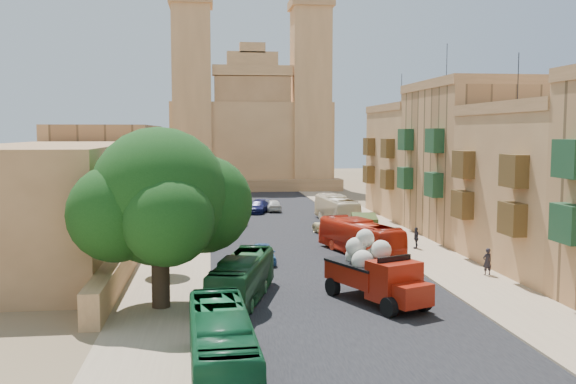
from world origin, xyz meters
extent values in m
plane|color=brown|center=(0.00, 0.00, 0.00)|extent=(260.00, 260.00, 0.00)
cube|color=black|center=(0.00, 30.00, 0.01)|extent=(14.00, 140.00, 0.01)
cube|color=tan|center=(9.50, 30.00, 0.01)|extent=(5.00, 140.00, 0.01)
cube|color=tan|center=(-9.50, 30.00, 0.01)|extent=(5.00, 140.00, 0.01)
cube|color=tan|center=(7.00, 30.00, 0.06)|extent=(0.25, 140.00, 0.12)
cube|color=tan|center=(-7.00, 30.00, 0.06)|extent=(0.25, 140.00, 0.12)
cube|color=#1D492A|center=(11.55, 0.92, 4.56)|extent=(0.90, 2.20, 2.00)
cube|color=#1D492A|center=(11.55, 0.92, 7.92)|extent=(0.90, 2.20, 2.00)
cube|color=#B28050|center=(16.00, 11.00, 5.25)|extent=(8.00, 14.00, 10.50)
cube|color=#9E7045|center=(16.00, 11.00, 10.90)|extent=(8.20, 14.00, 0.80)
cylinder|color=black|center=(15.00, 13.80, 13.10)|extent=(0.06, 0.06, 3.60)
cube|color=brown|center=(11.55, 7.08, 3.99)|extent=(0.90, 2.20, 2.00)
cube|color=brown|center=(11.55, 14.92, 3.99)|extent=(0.90, 2.20, 2.00)
cube|color=brown|center=(11.55, 7.08, 6.93)|extent=(0.90, 2.20, 2.00)
cube|color=brown|center=(11.55, 14.92, 6.93)|extent=(0.90, 2.20, 2.00)
cube|color=tan|center=(16.00, 25.00, 6.50)|extent=(8.00, 14.00, 13.00)
cube|color=#9E7045|center=(16.00, 25.00, 13.40)|extent=(8.20, 14.00, 0.80)
cylinder|color=black|center=(15.00, 27.80, 15.60)|extent=(0.06, 0.06, 3.60)
cube|color=#1D492A|center=(11.55, 21.08, 4.94)|extent=(0.90, 2.20, 2.00)
cube|color=#1D492A|center=(11.55, 28.92, 4.94)|extent=(0.90, 2.20, 2.00)
cube|color=#1D492A|center=(11.55, 21.08, 8.58)|extent=(0.90, 2.20, 2.00)
cube|color=#1D492A|center=(11.55, 28.92, 8.58)|extent=(0.90, 2.20, 2.00)
cube|color=#B28050|center=(16.00, 39.00, 5.75)|extent=(8.00, 14.00, 11.50)
cube|color=#9E7045|center=(16.00, 39.00, 11.90)|extent=(8.20, 14.00, 0.80)
cylinder|color=black|center=(15.00, 41.80, 14.10)|extent=(0.06, 0.06, 3.60)
cube|color=brown|center=(11.55, 35.08, 4.37)|extent=(0.90, 2.20, 2.00)
cube|color=brown|center=(11.55, 42.92, 4.37)|extent=(0.90, 2.20, 2.00)
cube|color=brown|center=(11.55, 35.08, 7.59)|extent=(0.90, 2.20, 2.00)
cube|color=brown|center=(11.55, 42.92, 7.59)|extent=(0.90, 2.20, 2.00)
cube|color=#B28050|center=(-12.50, 20.00, 0.90)|extent=(1.00, 40.00, 1.80)
cube|color=#9E7045|center=(-18.00, 18.00, 4.20)|extent=(10.00, 28.00, 8.40)
cube|color=tan|center=(-18.00, 44.00, 5.00)|extent=(10.00, 22.00, 10.00)
cube|color=#B28050|center=(0.00, 81.00, 7.00)|extent=(26.00, 20.00, 14.00)
cube|color=#9E7045|center=(0.00, 70.50, 0.90)|extent=(28.00, 4.00, 1.80)
cube|color=#9E7045|center=(0.00, 72.20, 10.00)|extent=(12.00, 2.00, 16.00)
cube|color=#B28050|center=(0.00, 72.20, 18.90)|extent=(12.60, 2.40, 1.60)
cube|color=#B28050|center=(0.00, 72.20, 20.60)|extent=(8.00, 2.00, 2.40)
cube|color=#B28050|center=(0.00, 72.20, 22.40)|extent=(4.00, 2.00, 1.60)
cube|color=#B28050|center=(-9.50, 73.50, 14.50)|extent=(6.00, 6.00, 29.00)
cube|color=#9E7045|center=(-9.50, 73.50, 29.60)|extent=(6.80, 6.80, 1.40)
cube|color=#B28050|center=(9.50, 73.50, 14.50)|extent=(6.00, 6.00, 29.00)
cube|color=#9E7045|center=(9.50, 73.50, 29.60)|extent=(6.80, 6.80, 1.40)
cylinder|color=#34261A|center=(-9.50, 4.00, 1.82)|extent=(0.96, 0.96, 3.64)
sphere|color=black|center=(-9.50, 4.00, 5.94)|extent=(7.28, 7.28, 7.28)
sphere|color=black|center=(-7.20, 5.15, 5.36)|extent=(5.36, 5.36, 5.36)
sphere|color=black|center=(-11.61, 3.14, 5.17)|extent=(4.98, 4.98, 4.98)
sphere|color=black|center=(-8.93, 1.70, 4.98)|extent=(4.60, 4.60, 4.60)
sphere|color=black|center=(-10.55, 6.11, 6.70)|extent=(4.21, 4.21, 4.21)
cylinder|color=#34261A|center=(-10.00, 12.00, 0.98)|extent=(0.44, 0.44, 1.96)
sphere|color=black|center=(-10.00, 12.00, 2.96)|extent=(2.85, 2.85, 2.85)
cylinder|color=#34261A|center=(-10.00, 24.00, 1.19)|extent=(0.44, 0.44, 2.38)
sphere|color=black|center=(-10.00, 24.00, 3.59)|extent=(3.46, 3.46, 3.46)
cylinder|color=#34261A|center=(-10.00, 36.00, 1.06)|extent=(0.44, 0.44, 2.12)
sphere|color=black|center=(-10.00, 36.00, 3.19)|extent=(3.08, 3.08, 3.08)
cylinder|color=#34261A|center=(-10.00, 48.00, 0.97)|extent=(0.44, 0.44, 1.94)
sphere|color=black|center=(-10.00, 48.00, 2.93)|extent=(2.83, 2.83, 2.83)
cube|color=maroon|center=(1.62, 4.49, 1.42)|extent=(3.93, 4.76, 1.03)
cube|color=black|center=(1.62, 4.49, 1.99)|extent=(4.01, 4.84, 0.14)
cube|color=maroon|center=(2.67, 2.09, 1.54)|extent=(2.97, 2.73, 2.05)
cube|color=maroon|center=(3.21, 0.83, 1.08)|extent=(2.32, 2.03, 1.14)
cube|color=black|center=(2.67, 2.09, 2.34)|extent=(2.03, 0.97, 1.03)
cylinder|color=black|center=(2.03, 0.69, 0.51)|extent=(0.77, 1.10, 1.03)
cylinder|color=black|center=(4.12, 1.60, 0.51)|extent=(0.77, 1.10, 1.03)
cylinder|color=black|center=(0.03, 5.29, 0.51)|extent=(0.77, 1.10, 1.03)
cylinder|color=black|center=(2.12, 6.20, 0.51)|extent=(0.77, 1.10, 1.03)
sphere|color=beige|center=(1.37, 3.64, 2.28)|extent=(1.25, 1.25, 1.25)
sphere|color=beige|center=(2.28, 4.40, 2.28)|extent=(1.25, 1.25, 1.25)
sphere|color=beige|center=(1.35, 5.12, 2.28)|extent=(1.25, 1.25, 1.25)
sphere|color=beige|center=(1.16, 4.41, 2.91)|extent=(1.14, 1.14, 1.14)
sphere|color=beige|center=(2.40, 3.71, 2.85)|extent=(1.14, 1.14, 1.14)
sphere|color=beige|center=(1.67, 4.39, 3.42)|extent=(1.03, 1.03, 1.03)
cube|color=#394A1C|center=(6.50, 24.23, 1.00)|extent=(2.98, 5.16, 2.00)
cylinder|color=black|center=(5.25, 22.75, 0.40)|extent=(0.46, 0.85, 0.80)
cylinder|color=black|center=(7.11, 22.40, 0.40)|extent=(0.46, 0.85, 0.80)
cylinder|color=black|center=(5.89, 26.07, 0.40)|extent=(0.46, 0.85, 0.80)
cylinder|color=black|center=(7.75, 25.71, 0.40)|extent=(0.46, 0.85, 0.80)
imported|color=#155C32|center=(-6.50, -6.68, 1.32)|extent=(2.62, 9.59, 2.65)
imported|color=#1D5229|center=(-5.14, 4.78, 1.26)|extent=(4.33, 9.28, 2.52)
imported|color=red|center=(4.37, 16.93, 1.34)|extent=(4.89, 9.83, 2.67)
imported|color=beige|center=(5.95, 33.89, 1.40)|extent=(2.93, 10.14, 2.79)
imported|color=teal|center=(-3.15, 14.89, 0.69)|extent=(1.67, 4.06, 1.38)
imported|color=white|center=(-4.43, 32.08, 0.69)|extent=(2.51, 4.42, 1.38)
imported|color=#FFEDB4|center=(4.14, 26.71, 0.72)|extent=(3.57, 5.60, 1.44)
imported|color=#0E1243|center=(-1.38, 43.17, 0.71)|extent=(3.38, 5.25, 1.42)
imported|color=silver|center=(0.50, 44.45, 0.70)|extent=(1.78, 4.16, 1.40)
imported|color=#4992BA|center=(-2.51, 55.89, 0.72)|extent=(2.44, 4.60, 1.44)
imported|color=black|center=(11.00, 9.19, 0.89)|extent=(0.73, 0.56, 1.79)
imported|color=#2E2F37|center=(9.45, 18.97, 0.86)|extent=(0.55, 1.05, 1.72)
camera|label=1|loc=(-6.85, -29.96, 9.30)|focal=40.00mm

